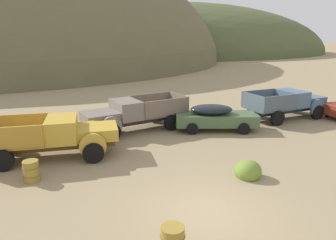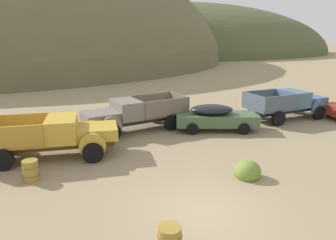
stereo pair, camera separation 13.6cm
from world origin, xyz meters
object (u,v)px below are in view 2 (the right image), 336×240
at_px(truck_chalk_blue, 291,104).
at_px(oil_drum_spare, 31,170).
at_px(truck_primer_gray, 129,115).
at_px(truck_faded_yellow, 59,136).
at_px(car_weathered_green, 219,117).

height_order(truck_chalk_blue, oil_drum_spare, truck_chalk_blue).
distance_m(truck_primer_gray, truck_chalk_blue, 11.09).
xyz_separation_m(truck_faded_yellow, truck_primer_gray, (3.86, 2.97, 0.00)).
relative_size(truck_primer_gray, oil_drum_spare, 7.65).
bearing_deg(truck_primer_gray, oil_drum_spare, 33.58).
bearing_deg(truck_faded_yellow, car_weathered_green, 14.07).
height_order(truck_primer_gray, truck_chalk_blue, same).
height_order(truck_faded_yellow, truck_primer_gray, same).
bearing_deg(truck_chalk_blue, truck_primer_gray, 171.17).
height_order(car_weathered_green, oil_drum_spare, car_weathered_green).
bearing_deg(oil_drum_spare, truck_faded_yellow, 65.74).
xyz_separation_m(truck_primer_gray, truck_chalk_blue, (11.09, -0.25, -0.00)).
bearing_deg(car_weathered_green, truck_faded_yellow, -153.14).
height_order(truck_faded_yellow, car_weathered_green, truck_faded_yellow).
distance_m(car_weathered_green, oil_drum_spare, 10.81).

